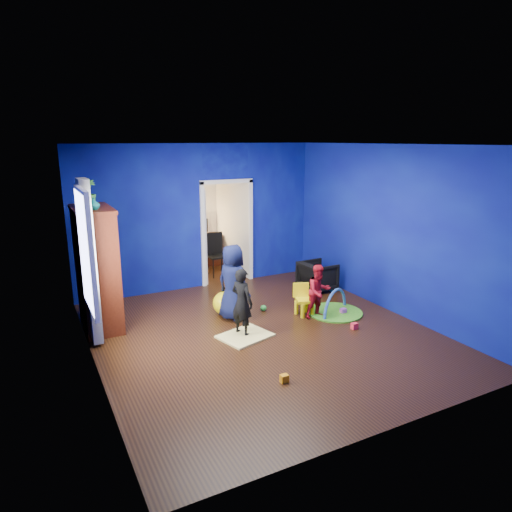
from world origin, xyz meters
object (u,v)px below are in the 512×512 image
vase (94,204)px  tv_armoire (97,269)px  armchair (317,276)px  crt_tv (99,266)px  hopper_ball (225,303)px  study_desk (202,250)px  folding_chair (217,255)px  child_black (242,302)px  play_mat (335,312)px  kid_chair (305,301)px  child_navy (233,282)px  toddler_red (319,291)px

vase → tv_armoire: bearing=90.0°
armchair → crt_tv: 4.22m
armchair → crt_tv: (-4.15, 0.10, 0.72)m
hopper_ball → study_desk: study_desk is taller
hopper_ball → folding_chair: bearing=70.3°
vase → tv_armoire: (0.00, 0.30, -1.07)m
vase → crt_tv: vase is taller
armchair → child_black: child_black is taller
play_mat → study_desk: 4.17m
armchair → study_desk: 3.17m
kid_chair → study_desk: bearing=115.5°
tv_armoire → kid_chair: tv_armoire is taller
crt_tv → armchair: bearing=-1.4°
child_black → play_mat: bearing=-111.7°
armchair → child_black: 2.63m
study_desk → vase: bearing=-132.6°
study_desk → hopper_ball: bearing=-104.1°
armchair → tv_armoire: 4.25m
child_navy → play_mat: (1.70, -0.59, -0.63)m
study_desk → folding_chair: 0.96m
crt_tv → hopper_ball: 2.17m
armchair → folding_chair: (-1.39, 1.89, 0.16)m
play_mat → study_desk: bearing=103.2°
armchair → kid_chair: armchair is taller
kid_chair → study_desk: size_ratio=0.57×
tv_armoire → child_black: bearing=-35.7°
tv_armoire → folding_chair: size_ratio=2.13×
play_mat → folding_chair: 3.25m
hopper_ball → kid_chair: bearing=-28.3°
armchair → tv_armoire: size_ratio=0.33×
vase → kid_chair: vase is taller
child_black → toddler_red: bearing=-111.9°
hopper_ball → kid_chair: (1.22, -0.66, 0.04)m
vase → kid_chair: (3.22, -0.81, -1.80)m
toddler_red → crt_tv: crt_tv is taller
vase → folding_chair: vase is taller
armchair → study_desk: study_desk is taller
child_navy → child_black: bearing=142.6°
armchair → play_mat: (-0.44, -1.19, -0.28)m
child_black → vase: size_ratio=6.13×
kid_chair → play_mat: 0.60m
child_black → study_desk: size_ratio=1.22×
vase → tv_armoire: size_ratio=0.09×
kid_chair → folding_chair: folding_chair is taller
child_navy → hopper_ball: child_navy is taller
vase → play_mat: bearing=-14.8°
child_navy → crt_tv: child_navy is taller
armchair → crt_tv: crt_tv is taller
crt_tv → play_mat: bearing=-19.2°
kid_chair → hopper_ball: bearing=171.0°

